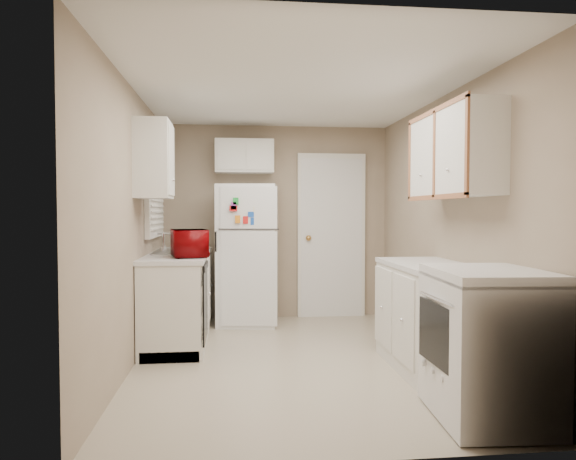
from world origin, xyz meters
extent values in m
plane|color=#C3B59D|center=(0.00, 0.00, 0.00)|extent=(3.80, 3.80, 0.00)
plane|color=white|center=(0.00, 0.00, 2.40)|extent=(3.80, 3.80, 0.00)
plane|color=gray|center=(-1.40, 0.00, 1.20)|extent=(3.80, 3.80, 0.00)
plane|color=gray|center=(1.40, 0.00, 1.20)|extent=(3.80, 3.80, 0.00)
plane|color=gray|center=(0.00, 1.90, 1.20)|extent=(2.80, 2.80, 0.00)
plane|color=gray|center=(0.00, -1.90, 1.20)|extent=(2.80, 2.80, 0.00)
cube|color=silver|center=(-1.10, 0.90, 0.45)|extent=(0.60, 1.80, 0.90)
cube|color=black|center=(-0.81, 0.30, 0.49)|extent=(0.03, 0.58, 0.72)
cube|color=gray|center=(-1.10, 1.05, 0.86)|extent=(0.54, 0.74, 0.16)
imported|color=#830408|center=(-0.95, 0.44, 1.05)|extent=(0.51, 0.35, 0.31)
imported|color=silver|center=(-1.15, 1.31, 1.00)|extent=(0.10, 0.10, 0.21)
cube|color=silver|center=(-1.36, 1.05, 1.60)|extent=(0.10, 0.98, 1.08)
cube|color=silver|center=(-1.25, 0.22, 1.80)|extent=(0.30, 0.45, 0.70)
cube|color=white|center=(-0.36, 1.55, 0.82)|extent=(0.76, 0.74, 1.64)
cube|color=silver|center=(-0.40, 1.75, 2.00)|extent=(0.70, 0.30, 0.40)
cube|color=white|center=(0.70, 1.86, 1.02)|extent=(0.86, 0.06, 2.08)
cube|color=silver|center=(1.10, -0.80, 0.45)|extent=(0.60, 2.00, 0.90)
cube|color=white|center=(1.08, -1.43, 0.49)|extent=(0.70, 0.84, 0.98)
cube|color=silver|center=(1.25, -0.50, 1.80)|extent=(0.30, 1.20, 0.70)
camera|label=1|loc=(-0.54, -4.52, 1.34)|focal=32.00mm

